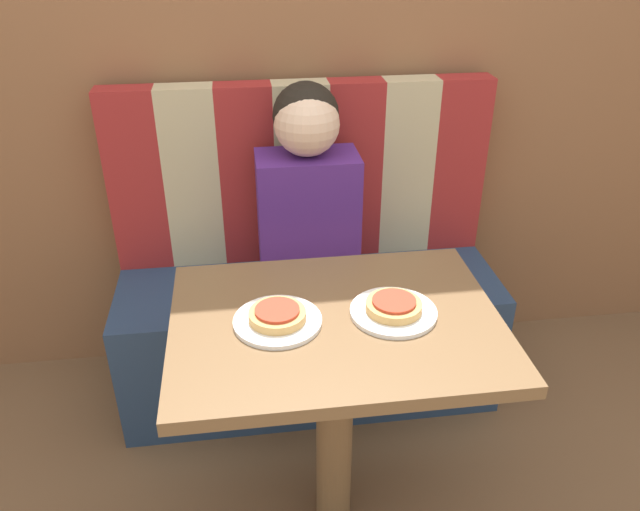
% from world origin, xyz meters
% --- Properties ---
extents(ground_plane, '(12.00, 12.00, 0.00)m').
position_xyz_m(ground_plane, '(0.00, 0.00, 0.00)').
color(ground_plane, brown).
extents(wall_back, '(7.00, 0.05, 2.60)m').
position_xyz_m(wall_back, '(0.00, 0.88, 1.30)').
color(wall_back, brown).
rests_on(wall_back, ground_plane).
extents(booth_seat, '(1.30, 0.49, 0.47)m').
position_xyz_m(booth_seat, '(0.00, 0.58, 0.23)').
color(booth_seat, navy).
rests_on(booth_seat, ground_plane).
extents(booth_backrest, '(1.30, 0.10, 0.63)m').
position_xyz_m(booth_backrest, '(0.00, 0.78, 0.78)').
color(booth_backrest, maroon).
rests_on(booth_backrest, booth_seat).
extents(dining_table, '(0.81, 0.61, 0.71)m').
position_xyz_m(dining_table, '(0.00, 0.00, 0.59)').
color(dining_table, brown).
rests_on(dining_table, ground_plane).
extents(person, '(0.32, 0.23, 0.67)m').
position_xyz_m(person, '(0.00, 0.59, 0.82)').
color(person, '#4C237A').
rests_on(person, booth_seat).
extents(plate_left, '(0.22, 0.22, 0.01)m').
position_xyz_m(plate_left, '(-0.14, 0.00, 0.71)').
color(plate_left, white).
rests_on(plate_left, dining_table).
extents(plate_right, '(0.22, 0.22, 0.01)m').
position_xyz_m(plate_right, '(0.14, 0.00, 0.71)').
color(plate_right, white).
rests_on(plate_right, dining_table).
extents(pizza_left, '(0.14, 0.14, 0.03)m').
position_xyz_m(pizza_left, '(-0.14, 0.00, 0.73)').
color(pizza_left, tan).
rests_on(pizza_left, plate_left).
extents(pizza_right, '(0.14, 0.14, 0.03)m').
position_xyz_m(pizza_right, '(0.14, 0.00, 0.73)').
color(pizza_right, tan).
rests_on(pizza_right, plate_right).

